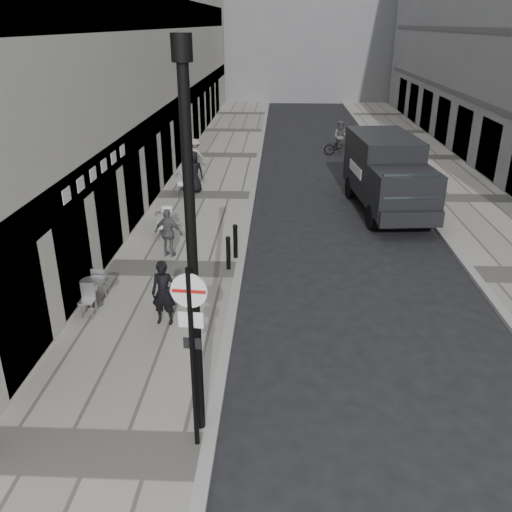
{
  "coord_description": "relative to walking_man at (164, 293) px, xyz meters",
  "views": [
    {
      "loc": [
        1.17,
        -4.42,
        6.95
      ],
      "look_at": [
        0.6,
        8.43,
        1.4
      ],
      "focal_mm": 38.0,
      "sensor_mm": 36.0,
      "label": 1
    }
  ],
  "objects": [
    {
      "name": "sidewalk",
      "position": [
        -0.42,
        10.87,
        -0.88
      ],
      "size": [
        4.0,
        60.0,
        0.12
      ],
      "primitive_type": "cube",
      "color": "gray",
      "rests_on": "ground"
    },
    {
      "name": "far_sidewalk",
      "position": [
        10.58,
        10.87,
        -0.88
      ],
      "size": [
        4.0,
        60.0,
        0.12
      ],
      "primitive_type": "cube",
      "color": "gray",
      "rests_on": "ground"
    },
    {
      "name": "walking_man",
      "position": [
        0.0,
        0.0,
        0.0
      ],
      "size": [
        0.63,
        0.44,
        1.64
      ],
      "primitive_type": "imported",
      "rotation": [
        0.0,
        0.0,
        -0.08
      ],
      "color": "black",
      "rests_on": "sidewalk"
    },
    {
      "name": "sign_post",
      "position": [
        1.38,
        -4.13,
        1.37
      ],
      "size": [
        0.59,
        0.11,
        3.41
      ],
      "rotation": [
        0.0,
        0.0,
        -0.08
      ],
      "color": "black",
      "rests_on": "sidewalk"
    },
    {
      "name": "lamppost",
      "position": [
        1.38,
        -3.68,
        2.91
      ],
      "size": [
        0.3,
        0.3,
        6.71
      ],
      "color": "black",
      "rests_on": "sidewalk"
    },
    {
      "name": "bollard_near",
      "position": [
        1.27,
        3.25,
        -0.33
      ],
      "size": [
        0.13,
        0.13,
        0.98
      ],
      "primitive_type": "cylinder",
      "color": "black",
      "rests_on": "sidewalk"
    },
    {
      "name": "bollard_far",
      "position": [
        1.41,
        4.12,
        -0.3
      ],
      "size": [
        0.14,
        0.14,
        1.03
      ],
      "primitive_type": "cylinder",
      "color": "black",
      "rests_on": "sidewalk"
    },
    {
      "name": "panel_van",
      "position": [
        6.96,
        9.44,
        0.68
      ],
      "size": [
        2.81,
        6.29,
        2.88
      ],
      "rotation": [
        0.0,
        0.0,
        0.09
      ],
      "color": "black",
      "rests_on": "ground"
    },
    {
      "name": "cyclist",
      "position": [
        6.16,
        19.21,
        -0.18
      ],
      "size": [
        1.87,
        0.88,
        1.94
      ],
      "rotation": [
        0.0,
        0.0,
        -0.15
      ],
      "color": "black",
      "rests_on": "ground"
    },
    {
      "name": "pedestrian_a",
      "position": [
        -0.69,
        4.15,
        -0.04
      ],
      "size": [
        0.98,
        0.59,
        1.56
      ],
      "primitive_type": "imported",
      "rotation": [
        0.0,
        0.0,
        2.89
      ],
      "color": "#555559",
      "rests_on": "sidewalk"
    },
    {
      "name": "pedestrian_b",
      "position": [
        -1.41,
        14.84,
        -0.01
      ],
      "size": [
        1.18,
        0.9,
        1.61
      ],
      "primitive_type": "imported",
      "rotation": [
        0.0,
        0.0,
        2.81
      ],
      "color": "gray",
      "rests_on": "sidewalk"
    },
    {
      "name": "pedestrian_c",
      "position": [
        -0.97,
        11.19,
        0.09
      ],
      "size": [
        1.05,
        0.92,
        1.81
      ],
      "primitive_type": "imported",
      "rotation": [
        0.0,
        0.0,
        3.62
      ],
      "color": "black",
      "rests_on": "sidewalk"
    },
    {
      "name": "cafe_table_near",
      "position": [
        -2.02,
        0.8,
        -0.39
      ],
      "size": [
        0.66,
        1.49,
        0.85
      ],
      "color": "#A9A9AB",
      "rests_on": "sidewalk"
    },
    {
      "name": "cafe_table_mid",
      "position": [
        -1.22,
        6.15,
        -0.38
      ],
      "size": [
        0.68,
        1.53,
        0.87
      ],
      "color": "silver",
      "rests_on": "sidewalk"
    },
    {
      "name": "cafe_table_far",
      "position": [
        -1.44,
        11.35,
        -0.37
      ],
      "size": [
        0.69,
        1.57,
        0.89
      ],
      "color": "#B0AFB2",
      "rests_on": "sidewalk"
    }
  ]
}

